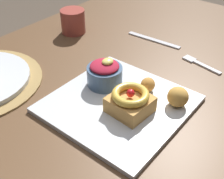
{
  "coord_description": "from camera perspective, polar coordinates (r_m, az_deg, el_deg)",
  "views": [
    {
      "loc": [
        -0.44,
        -0.41,
        1.19
      ],
      "look_at": [
        -0.0,
        -0.06,
        0.77
      ],
      "focal_mm": 47.51,
      "sensor_mm": 36.0,
      "label": 1
    }
  ],
  "objects": [
    {
      "name": "knife",
      "position": [
        1.01,
        8.02,
        9.41
      ],
      "size": [
        0.03,
        0.19,
        0.0
      ],
      "primitive_type": "cube",
      "rotation": [
        0.0,
        0.0,
        1.62
      ],
      "color": "silver",
      "rests_on": "dining_table"
    },
    {
      "name": "cake_slice",
      "position": [
        0.67,
        3.51,
        -2.31
      ],
      "size": [
        0.09,
        0.09,
        0.06
      ],
      "rotation": [
        0.0,
        0.0,
        -0.07
      ],
      "color": "#C68E47",
      "rests_on": "front_plate"
    },
    {
      "name": "berry_ramekin",
      "position": [
        0.75,
        -1.41,
        3.08
      ],
      "size": [
        0.09,
        0.09,
        0.07
      ],
      "color": "#3D5675",
      "rests_on": "front_plate"
    },
    {
      "name": "front_plate",
      "position": [
        0.71,
        1.26,
        -2.8
      ],
      "size": [
        0.31,
        0.31,
        0.01
      ],
      "primitive_type": "cube",
      "color": "silver",
      "rests_on": "dining_table"
    },
    {
      "name": "coffee_mug",
      "position": [
        1.05,
        -7.51,
        12.89
      ],
      "size": [
        0.08,
        0.08,
        0.08
      ],
      "primitive_type": "cylinder",
      "color": "#993D33",
      "rests_on": "dining_table"
    },
    {
      "name": "dining_table",
      "position": [
        0.81,
        -3.29,
        -5.56
      ],
      "size": [
        1.58,
        0.91,
        0.73
      ],
      "color": "brown",
      "rests_on": "ground_plane"
    },
    {
      "name": "fork",
      "position": [
        0.9,
        16.4,
        4.84
      ],
      "size": [
        0.04,
        0.13,
        0.0
      ],
      "rotation": [
        0.0,
        0.0,
        1.39
      ],
      "color": "silver",
      "rests_on": "dining_table"
    },
    {
      "name": "fritter_middle",
      "position": [
        0.74,
        6.9,
        0.92
      ],
      "size": [
        0.04,
        0.04,
        0.04
      ],
      "primitive_type": "ellipsoid",
      "color": "#BC7F38",
      "rests_on": "front_plate"
    },
    {
      "name": "fritter_front",
      "position": [
        0.7,
        12.57,
        -1.38
      ],
      "size": [
        0.05,
        0.05,
        0.05
      ],
      "primitive_type": "ellipsoid",
      "color": "gold",
      "rests_on": "front_plate"
    }
  ]
}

